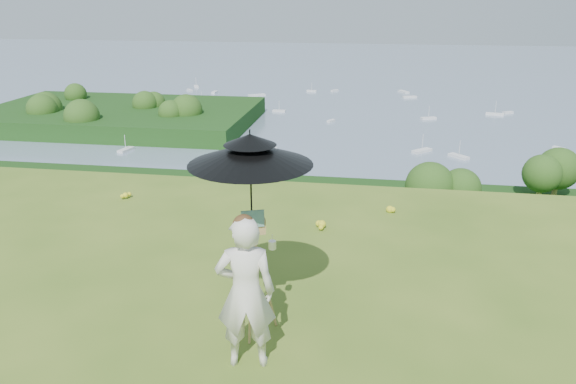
# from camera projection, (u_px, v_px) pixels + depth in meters

# --- Properties ---
(shoreline_tier) EXTENTS (170.00, 28.00, 8.00)m
(shoreline_tier) POSITION_uv_depth(u_px,v_px,m) (353.00, 264.00, 87.21)
(shoreline_tier) COLOR gray
(shoreline_tier) RESTS_ON bay_water
(bay_water) EXTENTS (700.00, 700.00, 0.00)m
(bay_water) POSITION_uv_depth(u_px,v_px,m) (373.00, 87.00, 240.09)
(bay_water) COLOR slate
(bay_water) RESTS_ON ground
(peninsula) EXTENTS (90.00, 60.00, 12.00)m
(peninsula) POSITION_uv_depth(u_px,v_px,m) (120.00, 108.00, 170.54)
(peninsula) COLOR #15330D
(peninsula) RESTS_ON bay_water
(slope_trees) EXTENTS (110.00, 50.00, 6.00)m
(slope_trees) POSITION_uv_depth(u_px,v_px,m) (337.00, 253.00, 42.97)
(slope_trees) COLOR #2B5319
(slope_trees) RESTS_ON forest_slope
(harbor_town) EXTENTS (110.00, 22.00, 5.00)m
(harbor_town) POSITION_uv_depth(u_px,v_px,m) (355.00, 226.00, 85.04)
(harbor_town) COLOR silver
(harbor_town) RESTS_ON shoreline_tier
(moored_boats) EXTENTS (140.00, 140.00, 0.70)m
(moored_boats) POSITION_uv_depth(u_px,v_px,m) (326.00, 125.00, 168.33)
(moored_boats) COLOR silver
(moored_boats) RESTS_ON bay_water
(wildflowers) EXTENTS (10.00, 10.50, 0.12)m
(wildflowers) POSITION_uv_depth(u_px,v_px,m) (115.00, 383.00, 5.60)
(wildflowers) COLOR yellow
(wildflowers) RESTS_ON ground
(painter) EXTENTS (0.68, 0.51, 1.69)m
(painter) POSITION_uv_depth(u_px,v_px,m) (246.00, 293.00, 5.74)
(painter) COLOR silver
(painter) RESTS_ON ground
(field_easel) EXTENTS (0.75, 0.75, 1.53)m
(field_easel) POSITION_uv_depth(u_px,v_px,m) (253.00, 272.00, 6.34)
(field_easel) COLOR olive
(field_easel) RESTS_ON ground
(sun_umbrella) EXTENTS (1.74, 1.74, 1.14)m
(sun_umbrella) POSITION_uv_depth(u_px,v_px,m) (251.00, 181.00, 6.01)
(sun_umbrella) COLOR black
(sun_umbrella) RESTS_ON field_easel
(painter_cap) EXTENTS (0.26, 0.29, 0.10)m
(painter_cap) POSITION_uv_depth(u_px,v_px,m) (244.00, 221.00, 5.47)
(painter_cap) COLOR pink
(painter_cap) RESTS_ON painter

